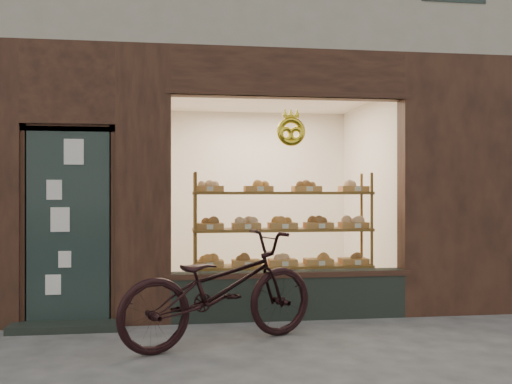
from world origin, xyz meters
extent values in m
plane|color=#454545|center=(0.00, 0.00, 0.00)|extent=(90.00, 90.00, 0.00)
cube|color=black|center=(0.45, 2.12, 0.28)|extent=(2.70, 0.25, 0.55)
cube|color=#253331|center=(-2.00, 2.06, 1.10)|extent=(0.90, 0.04, 2.15)
cube|color=black|center=(-2.00, 1.90, 0.04)|extent=(1.15, 0.35, 0.08)
torus|color=yellow|center=(0.45, 2.02, 2.15)|extent=(0.33, 0.07, 0.33)
cube|color=brown|center=(0.45, 2.55, 0.05)|extent=(2.20, 0.45, 0.04)
cube|color=brown|center=(0.45, 2.55, 0.55)|extent=(2.20, 0.45, 0.03)
cube|color=brown|center=(0.45, 2.55, 1.00)|extent=(2.20, 0.45, 0.04)
cube|color=brown|center=(0.45, 2.55, 1.45)|extent=(2.20, 0.45, 0.04)
cylinder|color=brown|center=(-0.62, 2.35, 0.85)|extent=(0.04, 0.04, 1.70)
cylinder|color=brown|center=(1.52, 2.35, 0.85)|extent=(0.04, 0.04, 1.70)
cylinder|color=brown|center=(-0.62, 2.75, 0.85)|extent=(0.04, 0.04, 1.70)
cylinder|color=brown|center=(1.52, 2.75, 0.85)|extent=(0.04, 0.04, 1.70)
cube|color=#9C8243|center=(-0.45, 2.55, 0.60)|extent=(0.34, 0.24, 0.07)
sphere|color=#955E2D|center=(-0.45, 2.55, 0.69)|extent=(0.11, 0.11, 0.11)
cube|color=beige|center=(-0.45, 2.36, 0.60)|extent=(0.07, 0.01, 0.05)
cube|color=#9C8243|center=(0.00, 2.55, 0.60)|extent=(0.34, 0.24, 0.07)
sphere|color=brown|center=(0.00, 2.55, 0.69)|extent=(0.11, 0.11, 0.11)
cube|color=beige|center=(0.00, 2.36, 0.60)|extent=(0.07, 0.01, 0.05)
cube|color=#9C8243|center=(0.45, 2.55, 0.60)|extent=(0.34, 0.24, 0.07)
sphere|color=tan|center=(0.45, 2.55, 0.69)|extent=(0.11, 0.11, 0.11)
cube|color=beige|center=(0.45, 2.36, 0.60)|extent=(0.07, 0.01, 0.05)
cube|color=#9C8243|center=(0.90, 2.55, 0.60)|extent=(0.34, 0.24, 0.07)
sphere|color=#955E2D|center=(0.90, 2.55, 0.69)|extent=(0.11, 0.11, 0.11)
cube|color=beige|center=(0.90, 2.36, 0.60)|extent=(0.07, 0.01, 0.05)
cube|color=#9C8243|center=(1.35, 2.55, 0.60)|extent=(0.34, 0.24, 0.07)
sphere|color=brown|center=(1.35, 2.55, 0.69)|extent=(0.11, 0.11, 0.11)
cube|color=beige|center=(1.35, 2.36, 0.60)|extent=(0.08, 0.01, 0.05)
cube|color=#9C8243|center=(-0.45, 2.55, 1.05)|extent=(0.34, 0.24, 0.07)
sphere|color=brown|center=(-0.45, 2.55, 1.14)|extent=(0.11, 0.11, 0.11)
cube|color=beige|center=(-0.45, 2.36, 1.05)|extent=(0.07, 0.01, 0.06)
cube|color=#9C8243|center=(0.00, 2.55, 1.05)|extent=(0.34, 0.24, 0.07)
sphere|color=tan|center=(0.00, 2.55, 1.14)|extent=(0.11, 0.11, 0.11)
cube|color=beige|center=(0.00, 2.36, 1.05)|extent=(0.07, 0.01, 0.06)
cube|color=#9C8243|center=(0.45, 2.55, 1.05)|extent=(0.34, 0.24, 0.07)
sphere|color=#955E2D|center=(0.45, 2.55, 1.14)|extent=(0.11, 0.11, 0.11)
cube|color=beige|center=(0.45, 2.36, 1.05)|extent=(0.07, 0.01, 0.06)
cube|color=#9C8243|center=(0.90, 2.55, 1.05)|extent=(0.34, 0.24, 0.07)
sphere|color=brown|center=(0.90, 2.55, 1.14)|extent=(0.11, 0.11, 0.11)
cube|color=beige|center=(0.90, 2.36, 1.05)|extent=(0.07, 0.01, 0.06)
cube|color=#9C8243|center=(1.35, 2.55, 1.05)|extent=(0.34, 0.24, 0.07)
sphere|color=tan|center=(1.35, 2.55, 1.14)|extent=(0.11, 0.11, 0.11)
cube|color=beige|center=(1.35, 2.36, 1.05)|extent=(0.08, 0.01, 0.06)
cube|color=#9C8243|center=(-0.45, 2.55, 1.50)|extent=(0.34, 0.24, 0.07)
sphere|color=tan|center=(-0.45, 2.55, 1.59)|extent=(0.11, 0.11, 0.11)
cube|color=beige|center=(-0.45, 2.36, 1.50)|extent=(0.07, 0.01, 0.06)
cube|color=#9C8243|center=(0.15, 2.55, 1.50)|extent=(0.34, 0.24, 0.07)
sphere|color=#955E2D|center=(0.15, 2.55, 1.59)|extent=(0.11, 0.11, 0.11)
cube|color=beige|center=(0.15, 2.36, 1.50)|extent=(0.08, 0.01, 0.06)
cube|color=#9C8243|center=(0.75, 2.55, 1.50)|extent=(0.34, 0.24, 0.07)
sphere|color=brown|center=(0.75, 2.55, 1.59)|extent=(0.11, 0.11, 0.11)
cube|color=beige|center=(0.75, 2.36, 1.50)|extent=(0.07, 0.01, 0.06)
cube|color=#9C8243|center=(1.35, 2.55, 1.50)|extent=(0.34, 0.24, 0.07)
sphere|color=tan|center=(1.35, 2.55, 1.59)|extent=(0.11, 0.11, 0.11)
cube|color=beige|center=(1.35, 2.36, 1.50)|extent=(0.08, 0.01, 0.06)
imported|color=black|center=(-0.42, 1.13, 0.54)|extent=(2.16, 1.47, 1.08)
camera|label=1|loc=(-0.82, -4.33, 1.46)|focal=40.00mm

